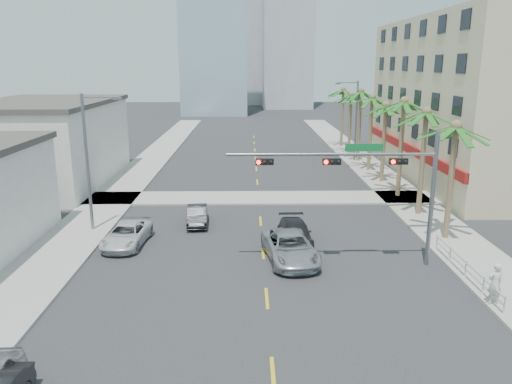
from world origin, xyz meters
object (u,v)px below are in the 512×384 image
traffic_signal_mast (374,176)px  car_parked_far (127,235)px  car_lane_left (197,215)px  pedestrian (495,283)px  car_lane_center (290,247)px  car_lane_right (295,233)px

traffic_signal_mast → car_parked_far: traffic_signal_mast is taller
car_lane_left → pedestrian: size_ratio=1.96×
traffic_signal_mast → pedestrian: 7.75m
car_parked_far → car_lane_center: (9.77, -2.58, 0.11)m
car_parked_far → pedestrian: pedestrian is taller
car_parked_far → pedestrian: 20.37m
car_lane_center → pedestrian: 10.52m
car_parked_far → car_lane_right: 10.30m
car_lane_center → traffic_signal_mast: bearing=-18.3°
car_lane_right → car_lane_left: bearing=146.9°
car_lane_left → car_lane_right: 7.52m
car_parked_far → car_lane_center: car_lane_center is taller
traffic_signal_mast → car_lane_center: traffic_signal_mast is taller
car_parked_far → car_lane_right: size_ratio=1.02×
car_parked_far → car_lane_center: bearing=-10.0°
traffic_signal_mast → car_lane_right: bearing=137.3°
traffic_signal_mast → car_lane_center: size_ratio=1.99×
car_lane_center → car_lane_right: (0.53, 2.71, -0.10)m
car_lane_left → car_lane_right: (6.40, -3.94, 0.04)m
car_lane_center → car_lane_right: bearing=71.0°
car_lane_right → pedestrian: bearing=-46.9°
car_lane_left → pedestrian: 19.22m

